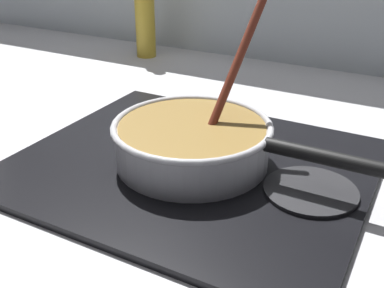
{
  "coord_description": "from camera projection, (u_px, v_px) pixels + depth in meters",
  "views": [
    {
      "loc": [
        0.43,
        -0.47,
        0.38
      ],
      "look_at": [
        0.11,
        0.13,
        0.04
      ],
      "focal_mm": 43.71,
      "sensor_mm": 36.0,
      "label": 1
    }
  ],
  "objects": [
    {
      "name": "sauce_bottle",
      "position": [
        145.0,
        12.0,
        1.32
      ],
      "size": [
        0.06,
        0.06,
        0.29
      ],
      "color": "gold",
      "rests_on": "ground"
    },
    {
      "name": "cooking_pan",
      "position": [
        194.0,
        141.0,
        0.75
      ],
      "size": [
        0.43,
        0.29,
        0.29
      ],
      "color": "silver",
      "rests_on": "hob_plate"
    },
    {
      "name": "spare_burner",
      "position": [
        311.0,
        191.0,
        0.68
      ],
      "size": [
        0.14,
        0.14,
        0.01
      ],
      "primitive_type": "cylinder",
      "color": "#262628",
      "rests_on": "hob_plate"
    },
    {
      "name": "burner_ring",
      "position": [
        192.0,
        160.0,
        0.77
      ],
      "size": [
        0.16,
        0.16,
        0.01
      ],
      "primitive_type": "torus",
      "color": "#592D0C",
      "rests_on": "hob_plate"
    },
    {
      "name": "ground",
      "position": [
        94.0,
        198.0,
        0.73
      ],
      "size": [
        2.4,
        1.6,
        0.04
      ],
      "primitive_type": "cube",
      "color": "#B7B7BC"
    },
    {
      "name": "hob_plate",
      "position": [
        192.0,
        165.0,
        0.77
      ],
      "size": [
        0.56,
        0.48,
        0.01
      ],
      "primitive_type": "cube",
      "color": "black",
      "rests_on": "ground"
    }
  ]
}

